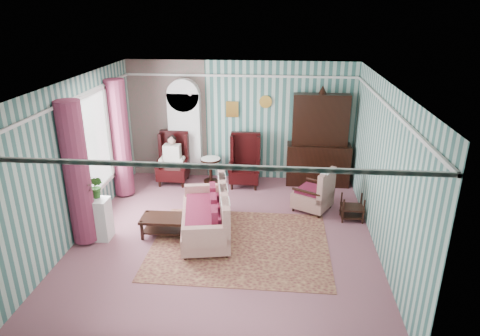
# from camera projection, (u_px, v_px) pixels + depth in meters

# --- Properties ---
(floor) EXTENTS (6.00, 6.00, 0.00)m
(floor) POSITION_uv_depth(u_px,v_px,m) (226.00, 236.00, 8.13)
(floor) COLOR #8A505C
(floor) RESTS_ON ground
(room_shell) EXTENTS (5.53, 6.02, 2.91)m
(room_shell) POSITION_uv_depth(u_px,v_px,m) (192.00, 131.00, 7.63)
(room_shell) COLOR #35615A
(room_shell) RESTS_ON ground
(bookcase) EXTENTS (0.80, 0.28, 2.24)m
(bookcase) POSITION_uv_depth(u_px,v_px,m) (185.00, 135.00, 10.49)
(bookcase) COLOR white
(bookcase) RESTS_ON floor
(dresser_hutch) EXTENTS (1.50, 0.56, 2.36)m
(dresser_hutch) POSITION_uv_depth(u_px,v_px,m) (320.00, 137.00, 10.07)
(dresser_hutch) COLOR black
(dresser_hutch) RESTS_ON floor
(wingback_left) EXTENTS (0.76, 0.80, 1.25)m
(wingback_left) POSITION_uv_depth(u_px,v_px,m) (173.00, 159.00, 10.33)
(wingback_left) COLOR black
(wingback_left) RESTS_ON floor
(wingback_right) EXTENTS (0.76, 0.80, 1.25)m
(wingback_right) POSITION_uv_depth(u_px,v_px,m) (245.00, 161.00, 10.17)
(wingback_right) COLOR black
(wingback_right) RESTS_ON floor
(seated_woman) EXTENTS (0.44, 0.40, 1.18)m
(seated_woman) POSITION_uv_depth(u_px,v_px,m) (173.00, 160.00, 10.34)
(seated_woman) COLOR silver
(seated_woman) RESTS_ON floor
(round_side_table) EXTENTS (0.50, 0.50, 0.60)m
(round_side_table) POSITION_uv_depth(u_px,v_px,m) (211.00, 170.00, 10.50)
(round_side_table) COLOR black
(round_side_table) RESTS_ON floor
(nest_table) EXTENTS (0.45, 0.38, 0.54)m
(nest_table) POSITION_uv_depth(u_px,v_px,m) (352.00, 207.00, 8.66)
(nest_table) COLOR black
(nest_table) RESTS_ON floor
(plant_stand) EXTENTS (0.55, 0.35, 0.80)m
(plant_stand) POSITION_uv_depth(u_px,v_px,m) (95.00, 219.00, 7.92)
(plant_stand) COLOR silver
(plant_stand) RESTS_ON floor
(rug) EXTENTS (3.20, 2.60, 0.01)m
(rug) POSITION_uv_depth(u_px,v_px,m) (240.00, 244.00, 7.83)
(rug) COLOR #511B22
(rug) RESTS_ON floor
(sofa) EXTENTS (1.23, 2.06, 1.08)m
(sofa) POSITION_uv_depth(u_px,v_px,m) (205.00, 209.00, 8.00)
(sofa) COLOR beige
(sofa) RESTS_ON floor
(floral_armchair) EXTENTS (1.01, 1.03, 0.88)m
(floral_armchair) POSITION_uv_depth(u_px,v_px,m) (313.00, 191.00, 9.02)
(floral_armchair) COLOR beige
(floral_armchair) RESTS_ON floor
(coffee_table) EXTENTS (0.89, 0.54, 0.38)m
(coffee_table) POSITION_uv_depth(u_px,v_px,m) (165.00, 226.00, 8.10)
(coffee_table) COLOR black
(coffee_table) RESTS_ON floor
(potted_plant_a) EXTENTS (0.41, 0.37, 0.41)m
(potted_plant_a) POSITION_uv_depth(u_px,v_px,m) (85.00, 192.00, 7.58)
(potted_plant_a) COLOR #1A531A
(potted_plant_a) RESTS_ON plant_stand
(potted_plant_b) EXTENTS (0.28, 0.24, 0.43)m
(potted_plant_b) POSITION_uv_depth(u_px,v_px,m) (96.00, 187.00, 7.77)
(potted_plant_b) COLOR #204A17
(potted_plant_b) RESTS_ON plant_stand
(potted_plant_c) EXTENTS (0.28, 0.28, 0.40)m
(potted_plant_c) POSITION_uv_depth(u_px,v_px,m) (88.00, 188.00, 7.75)
(potted_plant_c) COLOR #215019
(potted_plant_c) RESTS_ON plant_stand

